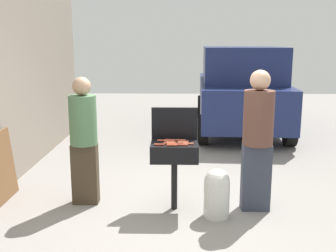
{
  "coord_description": "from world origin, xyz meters",
  "views": [
    {
      "loc": [
        -0.06,
        -5.0,
        2.15
      ],
      "look_at": [
        -0.17,
        0.51,
        1.0
      ],
      "focal_mm": 43.64,
      "sensor_mm": 36.0,
      "label": 1
    }
  ],
  "objects_px": {
    "hot_dog_12": "(181,140)",
    "hot_dog_1": "(169,143)",
    "hot_dog_4": "(170,140)",
    "propane_tank": "(217,192)",
    "hot_dog_10": "(172,144)",
    "hot_dog_9": "(171,143)",
    "hot_dog_6": "(172,145)",
    "hot_dog_8": "(183,143)",
    "hot_dog_5": "(184,142)",
    "person_right": "(258,136)",
    "hot_dog_7": "(159,145)",
    "hot_dog_0": "(188,144)",
    "hot_dog_11": "(183,145)",
    "bbq_grill": "(174,154)",
    "hot_dog_2": "(162,141)",
    "hot_dog_3": "(169,141)",
    "person_left": "(84,136)",
    "parked_minivan": "(240,89)"
  },
  "relations": [
    {
      "from": "hot_dog_9",
      "to": "hot_dog_12",
      "type": "height_order",
      "value": "same"
    },
    {
      "from": "person_right",
      "to": "propane_tank",
      "type": "bearing_deg",
      "value": 28.01
    },
    {
      "from": "hot_dog_1",
      "to": "hot_dog_7",
      "type": "height_order",
      "value": "same"
    },
    {
      "from": "hot_dog_2",
      "to": "parked_minivan",
      "type": "bearing_deg",
      "value": 70.15
    },
    {
      "from": "hot_dog_1",
      "to": "hot_dog_11",
      "type": "height_order",
      "value": "same"
    },
    {
      "from": "hot_dog_0",
      "to": "propane_tank",
      "type": "xyz_separation_m",
      "value": [
        0.35,
        -0.15,
        -0.58
      ]
    },
    {
      "from": "hot_dog_7",
      "to": "hot_dog_9",
      "type": "height_order",
      "value": "same"
    },
    {
      "from": "hot_dog_5",
      "to": "hot_dog_9",
      "type": "xyz_separation_m",
      "value": [
        -0.15,
        -0.05,
        0.0
      ]
    },
    {
      "from": "hot_dog_9",
      "to": "person_left",
      "type": "distance_m",
      "value": 1.17
    },
    {
      "from": "person_left",
      "to": "hot_dog_10",
      "type": "bearing_deg",
      "value": -29.26
    },
    {
      "from": "hot_dog_12",
      "to": "person_right",
      "type": "distance_m",
      "value": 0.97
    },
    {
      "from": "bbq_grill",
      "to": "hot_dog_9",
      "type": "height_order",
      "value": "hot_dog_9"
    },
    {
      "from": "hot_dog_1",
      "to": "hot_dog_12",
      "type": "distance_m",
      "value": 0.23
    },
    {
      "from": "hot_dog_0",
      "to": "propane_tank",
      "type": "distance_m",
      "value": 0.69
    },
    {
      "from": "bbq_grill",
      "to": "hot_dog_6",
      "type": "bearing_deg",
      "value": -99.98
    },
    {
      "from": "hot_dog_5",
      "to": "hot_dog_7",
      "type": "distance_m",
      "value": 0.34
    },
    {
      "from": "hot_dog_1",
      "to": "person_right",
      "type": "bearing_deg",
      "value": 4.16
    },
    {
      "from": "hot_dog_10",
      "to": "hot_dog_9",
      "type": "bearing_deg",
      "value": 98.39
    },
    {
      "from": "hot_dog_12",
      "to": "hot_dog_1",
      "type": "bearing_deg",
      "value": -131.15
    },
    {
      "from": "hot_dog_2",
      "to": "hot_dog_7",
      "type": "distance_m",
      "value": 0.21
    },
    {
      "from": "hot_dog_5",
      "to": "hot_dog_6",
      "type": "distance_m",
      "value": 0.23
    },
    {
      "from": "hot_dog_6",
      "to": "hot_dog_12",
      "type": "distance_m",
      "value": 0.28
    },
    {
      "from": "hot_dog_3",
      "to": "hot_dog_10",
      "type": "xyz_separation_m",
      "value": [
        0.04,
        -0.13,
        0.0
      ]
    },
    {
      "from": "hot_dog_6",
      "to": "hot_dog_9",
      "type": "xyz_separation_m",
      "value": [
        -0.01,
        0.13,
        0.0
      ]
    },
    {
      "from": "bbq_grill",
      "to": "hot_dog_5",
      "type": "relative_size",
      "value": 6.79
    },
    {
      "from": "hot_dog_4",
      "to": "propane_tank",
      "type": "relative_size",
      "value": 0.21
    },
    {
      "from": "hot_dog_7",
      "to": "bbq_grill",
      "type": "bearing_deg",
      "value": 35.56
    },
    {
      "from": "person_left",
      "to": "hot_dog_8",
      "type": "bearing_deg",
      "value": -24.95
    },
    {
      "from": "hot_dog_0",
      "to": "hot_dog_2",
      "type": "distance_m",
      "value": 0.37
    },
    {
      "from": "hot_dog_1",
      "to": "hot_dog_9",
      "type": "relative_size",
      "value": 1.0
    },
    {
      "from": "hot_dog_0",
      "to": "hot_dog_9",
      "type": "bearing_deg",
      "value": 165.16
    },
    {
      "from": "hot_dog_5",
      "to": "hot_dog_10",
      "type": "distance_m",
      "value": 0.19
    },
    {
      "from": "hot_dog_0",
      "to": "person_right",
      "type": "xyz_separation_m",
      "value": [
        0.87,
        0.09,
        0.08
      ]
    },
    {
      "from": "hot_dog_10",
      "to": "person_right",
      "type": "xyz_separation_m",
      "value": [
        1.07,
        0.11,
        0.08
      ]
    },
    {
      "from": "hot_dog_7",
      "to": "hot_dog_8",
      "type": "bearing_deg",
      "value": 19.21
    },
    {
      "from": "hot_dog_4",
      "to": "hot_dog_5",
      "type": "xyz_separation_m",
      "value": [
        0.17,
        -0.09,
        0.0
      ]
    },
    {
      "from": "hot_dog_4",
      "to": "hot_dog_8",
      "type": "relative_size",
      "value": 1.0
    },
    {
      "from": "hot_dog_5",
      "to": "person_right",
      "type": "height_order",
      "value": "person_right"
    },
    {
      "from": "hot_dog_0",
      "to": "hot_dog_9",
      "type": "distance_m",
      "value": 0.22
    },
    {
      "from": "hot_dog_5",
      "to": "hot_dog_8",
      "type": "relative_size",
      "value": 1.0
    },
    {
      "from": "hot_dog_0",
      "to": "hot_dog_11",
      "type": "height_order",
      "value": "same"
    },
    {
      "from": "hot_dog_8",
      "to": "hot_dog_9",
      "type": "relative_size",
      "value": 1.0
    },
    {
      "from": "hot_dog_8",
      "to": "hot_dog_6",
      "type": "bearing_deg",
      "value": -136.18
    },
    {
      "from": "hot_dog_2",
      "to": "hot_dog_7",
      "type": "xyz_separation_m",
      "value": [
        -0.03,
        -0.21,
        0.0
      ]
    },
    {
      "from": "hot_dog_7",
      "to": "propane_tank",
      "type": "relative_size",
      "value": 0.21
    },
    {
      "from": "hot_dog_1",
      "to": "hot_dog_6",
      "type": "xyz_separation_m",
      "value": [
        0.04,
        -0.09,
        0.0
      ]
    },
    {
      "from": "hot_dog_10",
      "to": "person_right",
      "type": "bearing_deg",
      "value": 5.89
    },
    {
      "from": "hot_dog_0",
      "to": "hot_dog_9",
      "type": "relative_size",
      "value": 1.0
    },
    {
      "from": "parked_minivan",
      "to": "hot_dog_8",
      "type": "bearing_deg",
      "value": 76.25
    },
    {
      "from": "hot_dog_6",
      "to": "hot_dog_8",
      "type": "xyz_separation_m",
      "value": [
        0.13,
        0.13,
        0.0
      ]
    }
  ]
}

